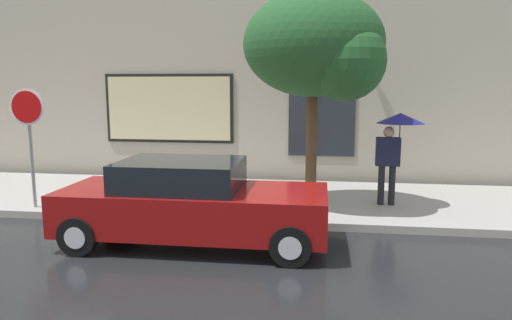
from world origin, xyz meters
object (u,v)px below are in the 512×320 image
object	(u,v)px
street_tree	(320,48)
pedestrian_with_umbrella	(396,132)
fire_hydrant	(222,193)
stop_sign	(28,124)
parked_car	(192,203)

from	to	relation	value
street_tree	pedestrian_with_umbrella	bearing A→B (deg)	12.66
fire_hydrant	street_tree	world-z (taller)	street_tree
street_tree	stop_sign	size ratio (longest dim) A/B	1.79
street_tree	stop_sign	world-z (taller)	street_tree
street_tree	stop_sign	xyz separation A→B (m)	(-5.95, -0.90, -1.55)
street_tree	stop_sign	bearing A→B (deg)	-171.42
fire_hydrant	street_tree	bearing A→B (deg)	15.66
parked_car	stop_sign	size ratio (longest dim) A/B	1.80
pedestrian_with_umbrella	parked_car	bearing A→B (deg)	-144.89
street_tree	parked_car	bearing A→B (deg)	-132.92
parked_car	fire_hydrant	distance (m)	1.75
fire_hydrant	street_tree	size ratio (longest dim) A/B	0.16
stop_sign	fire_hydrant	bearing A→B (deg)	5.05
parked_car	stop_sign	distance (m)	4.25
pedestrian_with_umbrella	fire_hydrant	bearing A→B (deg)	-165.70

